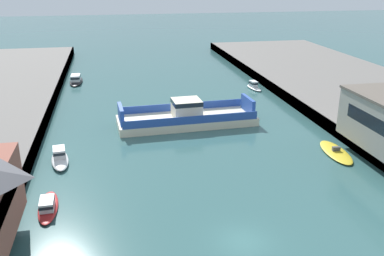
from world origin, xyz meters
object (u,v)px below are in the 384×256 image
Objects in this scene: chain_ferry at (187,117)px; moored_boat_near_right at (336,152)px; moored_boat_mid_right at (48,206)px; moored_boat_near_left at (60,157)px; moored_boat_far_left at (76,80)px; moored_boat_mid_left at (254,86)px.

chain_ferry is 2.58× the size of moored_boat_near_right.
moored_boat_near_right is 1.23× the size of moored_boat_mid_right.
moored_boat_far_left reaches higher than moored_boat_near_left.
moored_boat_mid_left is 0.83× the size of moored_boat_mid_right.
moored_boat_near_left is 0.81× the size of moored_boat_near_right.
moored_boat_near_left is at bearing 89.48° from moored_boat_mid_right.
moored_boat_near_right is 0.93× the size of moored_boat_far_left.
moored_boat_mid_right is at bearing -89.64° from moored_boat_far_left.
moored_boat_far_left is at bearing 90.36° from moored_boat_mid_right.
chain_ferry is at bearing 31.40° from moored_boat_near_left.
moored_boat_mid_left is at bearing 47.24° from chain_ferry.
chain_ferry is 3.19× the size of moored_boat_near_left.
moored_boat_near_left is at bearing -89.40° from moored_boat_far_left.
chain_ferry is 2.40× the size of moored_boat_far_left.
chain_ferry is at bearing -59.03° from moored_boat_far_left.
moored_boat_mid_right is at bearing -128.64° from chain_ferry.
moored_boat_mid_left is at bearing 49.44° from moored_boat_mid_right.
moored_boat_mid_right is at bearing -90.52° from moored_boat_near_left.
moored_boat_near_right is at bearing 12.22° from moored_boat_mid_right.
moored_boat_near_right is at bearing -41.50° from chain_ferry.
moored_boat_mid_left is at bearing 40.05° from moored_boat_near_left.
chain_ferry is 3.18× the size of moored_boat_mid_right.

